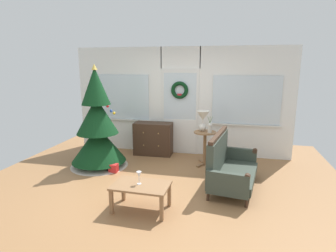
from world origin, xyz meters
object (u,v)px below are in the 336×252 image
Objects in this scene: christmas_tree at (98,129)px; table_lamp at (203,118)px; settee_sofa at (228,166)px; gift_box at (114,168)px; dresser_cabinet at (153,139)px; side_table at (205,141)px; wine_glass at (139,175)px; flower_vase at (210,127)px; coffee_table at (141,188)px.

christmas_tree is 4.90× the size of table_lamp.
gift_box is (-2.27, 0.16, -0.29)m from settee_sofa.
dresser_cabinet is 1.24× the size of side_table.
christmas_tree is at bearing 132.26° from wine_glass.
christmas_tree is at bearing -167.47° from flower_vase.
gift_box is (0.45, -0.28, -0.72)m from christmas_tree.
christmas_tree is 1.38× the size of settee_sofa.
coffee_table reaches higher than gift_box.
flower_vase reaches higher than wine_glass.
flower_vase is at bearing 23.24° from gift_box.
coffee_table is (-1.24, -1.17, -0.03)m from settee_sofa.
side_table is (-0.51, 1.02, 0.14)m from settee_sofa.
settee_sofa is at bearing 43.16° from coffee_table.
wine_glass is (-0.70, -2.21, -0.47)m from table_lamp.
dresser_cabinet is at bearing 140.76° from settee_sofa.
wine_glass is 1.71m from gift_box.
christmas_tree is at bearing 170.71° from settee_sofa.
side_table is at bearing 116.76° from settee_sofa.
settee_sofa is 1.70m from coffee_table.
christmas_tree is 6.16× the size of flower_vase.
flower_vase is 1.79× the size of wine_glass.
settee_sofa is at bearing -39.24° from dresser_cabinet.
settee_sofa is at bearing -63.24° from side_table.
wine_glass is at bearing 151.03° from coffee_table.
table_lamp reaches higher than side_table.
flower_vase is at bearing -30.96° from side_table.
coffee_table is 4.38× the size of wine_glass.
table_lamp reaches higher than dresser_cabinet.
dresser_cabinet is 2.60× the size of flower_vase.
wine_glass is at bearing -107.61° from table_lamp.
wine_glass is at bearing -112.22° from flower_vase.
christmas_tree reaches higher than gift_box.
gift_box is (-1.76, -0.86, -0.44)m from side_table.
christmas_tree is at bearing 132.56° from coffee_table.
side_table is 2.30m from wine_glass.
table_lamp is at bearing -18.50° from dresser_cabinet.
side_table is (1.28, -0.45, 0.13)m from dresser_cabinet.
dresser_cabinet is at bearing 161.50° from table_lamp.
settee_sofa is 1.37m from table_lamp.
christmas_tree is 12.84× the size of gift_box.
christmas_tree is 0.89m from gift_box.
settee_sofa is at bearing -66.66° from flower_vase.
wine_glass reaches higher than coffee_table.
dresser_cabinet is 1.55m from flower_vase.
wine_glass is (0.52, -2.62, 0.16)m from dresser_cabinet.
settee_sofa is 3.54× the size of table_lamp.
christmas_tree is 2.30m from side_table.
table_lamp is 2.42m from coffee_table.
wine_glass reaches higher than gift_box.
christmas_tree is at bearing -165.45° from side_table.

